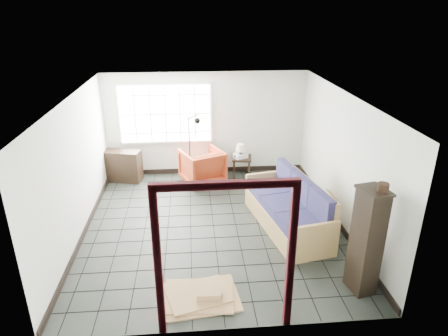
{
  "coord_description": "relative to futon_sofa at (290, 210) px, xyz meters",
  "views": [
    {
      "loc": [
        -0.38,
        -6.91,
        4.12
      ],
      "look_at": [
        0.24,
        0.3,
        1.11
      ],
      "focal_mm": 32.0,
      "sensor_mm": 36.0,
      "label": 1
    }
  ],
  "objects": [
    {
      "name": "open_box",
      "position": [
        0.65,
        0.37,
        -0.19
      ],
      "size": [
        0.93,
        0.48,
        0.52
      ],
      "rotation": [
        0.0,
        0.0,
        0.03
      ],
      "color": "#99694A",
      "rests_on": "ground"
    },
    {
      "name": "window_panel",
      "position": [
        -2.5,
        2.87,
        1.22
      ],
      "size": [
        2.32,
        0.08,
        1.52
      ],
      "color": "silver",
      "rests_on": "ground"
    },
    {
      "name": "ground",
      "position": [
        -1.5,
        0.17,
        -0.38
      ],
      "size": [
        5.5,
        5.5,
        0.0
      ],
      "primitive_type": "plane",
      "color": "black",
      "rests_on": "ground"
    },
    {
      "name": "console_shelf",
      "position": [
        -3.65,
        2.57,
        0.01
      ],
      "size": [
        1.07,
        0.61,
        0.78
      ],
      "rotation": [
        0.0,
        0.0,
        -0.23
      ],
      "color": "black",
      "rests_on": "ground"
    },
    {
      "name": "doorway_trim",
      "position": [
        -1.5,
        -2.53,
        1.0
      ],
      "size": [
        1.8,
        0.08,
        2.2
      ],
      "color": "#3E0E15",
      "rests_on": "ground"
    },
    {
      "name": "floor_lamp",
      "position": [
        -1.84,
        2.26,
        0.56
      ],
      "size": [
        0.46,
        0.45,
        1.75
      ],
      "rotation": [
        0.0,
        0.0,
        -0.36
      ],
      "color": "black",
      "rests_on": "ground"
    },
    {
      "name": "armchair",
      "position": [
        -1.64,
        2.26,
        0.09
      ],
      "size": [
        1.17,
        1.14,
        0.94
      ],
      "primitive_type": "imported",
      "rotation": [
        0.0,
        0.0,
        3.55
      ],
      "color": "maroon",
      "rests_on": "ground"
    },
    {
      "name": "cardboard_pile",
      "position": [
        -1.83,
        -1.93,
        -0.33
      ],
      "size": [
        1.29,
        0.99,
        0.17
      ],
      "rotation": [
        0.0,
        0.0,
        0.07
      ],
      "color": "#99694A",
      "rests_on": "ground"
    },
    {
      "name": "tall_shelf",
      "position": [
        0.65,
        -1.92,
        0.49
      ],
      "size": [
        0.45,
        0.53,
        1.71
      ],
      "rotation": [
        0.0,
        0.0,
        0.21
      ],
      "color": "black",
      "rests_on": "ground"
    },
    {
      "name": "futon_sofa",
      "position": [
        0.0,
        0.0,
        0.0
      ],
      "size": [
        1.34,
        2.48,
        1.04
      ],
      "rotation": [
        0.0,
        0.0,
        0.2
      ],
      "color": "#A6844B",
      "rests_on": "ground"
    },
    {
      "name": "room_shell",
      "position": [
        -1.5,
        0.2,
        1.3
      ],
      "size": [
        5.02,
        5.52,
        2.61
      ],
      "color": "silver",
      "rests_on": "ground"
    },
    {
      "name": "pot",
      "position": [
        0.73,
        -1.99,
        1.39
      ],
      "size": [
        0.2,
        0.2,
        0.12
      ],
      "rotation": [
        0.0,
        0.0,
        -0.33
      ],
      "color": "black",
      "rests_on": "tall_shelf"
    },
    {
      "name": "table_lamp",
      "position": [
        -0.67,
        2.51,
        0.4
      ],
      "size": [
        0.28,
        0.28,
        0.37
      ],
      "rotation": [
        0.0,
        0.0,
        0.2
      ],
      "color": "black",
      "rests_on": "side_table"
    },
    {
      "name": "side_table",
      "position": [
        -0.63,
        2.57,
        0.05
      ],
      "size": [
        0.53,
        0.53,
        0.52
      ],
      "rotation": [
        0.0,
        0.0,
        -0.13
      ],
      "color": "black",
      "rests_on": "ground"
    },
    {
      "name": "projector",
      "position": [
        -0.67,
        2.52,
        0.2
      ],
      "size": [
        0.37,
        0.34,
        0.11
      ],
      "rotation": [
        0.0,
        0.0,
        0.37
      ],
      "color": "silver",
      "rests_on": "side_table"
    }
  ]
}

